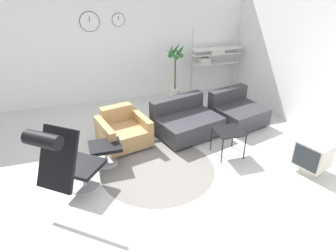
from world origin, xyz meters
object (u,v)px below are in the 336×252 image
at_px(armchair_red, 123,132).
at_px(lounge_chair, 64,159).
at_px(couch_low, 186,122).
at_px(side_table, 229,133).
at_px(potted_plant, 175,76).
at_px(couch_second, 237,112).
at_px(crt_television, 313,155).
at_px(shelf_unit, 214,56).
at_px(ottoman, 105,149).

bearing_deg(armchair_red, lounge_chair, 39.73).
bearing_deg(couch_low, side_table, 99.51).
bearing_deg(potted_plant, side_table, -87.71).
xyz_separation_m(couch_second, crt_television, (0.32, -1.88, 0.04)).
xyz_separation_m(armchair_red, shelf_unit, (2.67, 1.95, 0.73)).
distance_m(couch_low, couch_second, 1.19).
bearing_deg(shelf_unit, crt_television, -88.94).
relative_size(potted_plant, shelf_unit, 0.86).
bearing_deg(armchair_red, ottoman, 41.64).
xyz_separation_m(couch_low, side_table, (0.44, -0.93, 0.18)).
distance_m(lounge_chair, crt_television, 3.76).
xyz_separation_m(side_table, shelf_unit, (1.00, 2.85, 0.55)).
bearing_deg(armchair_red, couch_low, 167.77).
xyz_separation_m(couch_low, shelf_unit, (1.44, 1.92, 0.73)).
xyz_separation_m(armchair_red, potted_plant, (1.57, 1.69, 0.38)).
relative_size(crt_television, potted_plant, 0.41).
bearing_deg(crt_television, armchair_red, 38.07).
bearing_deg(armchair_red, shelf_unit, -157.61).
bearing_deg(ottoman, couch_low, 20.01).
xyz_separation_m(lounge_chair, shelf_unit, (3.65, 3.25, 0.29)).
relative_size(lounge_chair, couch_low, 0.90).
xyz_separation_m(couch_second, shelf_unit, (0.25, 1.80, 0.73)).
relative_size(ottoman, crt_television, 0.89).
height_order(side_table, shelf_unit, shelf_unit).
relative_size(lounge_chair, side_table, 2.56).
xyz_separation_m(ottoman, potted_plant, (1.96, 2.25, 0.35)).
relative_size(couch_low, shelf_unit, 0.83).
height_order(couch_second, side_table, couch_second).
bearing_deg(lounge_chair, crt_television, 31.43).
bearing_deg(shelf_unit, couch_second, -97.86).
bearing_deg(crt_television, lounge_chair, 63.82).
distance_m(lounge_chair, armchair_red, 1.69).
xyz_separation_m(couch_low, couch_second, (1.19, 0.12, 0.00)).
bearing_deg(couch_second, armchair_red, -11.99).
xyz_separation_m(couch_second, potted_plant, (-0.85, 1.54, 0.38)).
bearing_deg(ottoman, shelf_unit, 39.32).
xyz_separation_m(armchair_red, side_table, (1.68, -0.90, 0.18)).
distance_m(crt_television, shelf_unit, 3.74).
bearing_deg(lounge_chair, shelf_unit, 79.73).
bearing_deg(potted_plant, couch_second, -60.92).
bearing_deg(lounge_chair, side_table, 46.70).
distance_m(side_table, shelf_unit, 3.07).
bearing_deg(armchair_red, side_table, 138.05).
bearing_deg(armchair_red, crt_television, 134.03).
bearing_deg(couch_low, shelf_unit, -142.37).
bearing_deg(shelf_unit, side_table, -109.33).
bearing_deg(armchair_red, couch_second, 169.88).
relative_size(lounge_chair, shelf_unit, 0.75).
distance_m(armchair_red, crt_television, 3.24).
height_order(armchair_red, shelf_unit, shelf_unit).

